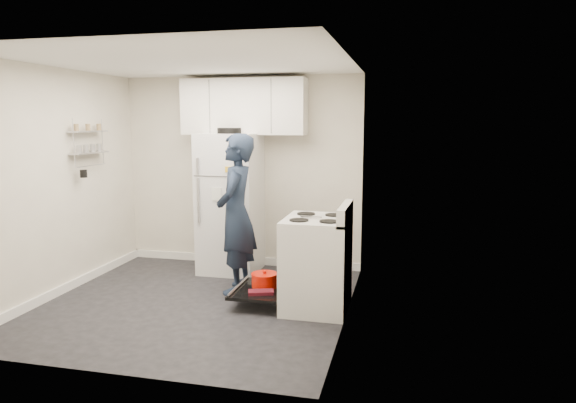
% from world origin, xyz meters
% --- Properties ---
extents(room, '(3.21, 3.21, 2.51)m').
position_xyz_m(room, '(-0.03, 0.03, 1.21)').
color(room, black).
rests_on(room, ground).
extents(electric_range, '(0.66, 0.76, 1.10)m').
position_xyz_m(electric_range, '(1.26, 0.15, 0.47)').
color(electric_range, silver).
rests_on(electric_range, ground).
extents(open_oven_door, '(0.55, 0.72, 0.22)m').
position_xyz_m(open_oven_door, '(0.68, 0.18, 0.19)').
color(open_oven_door, black).
rests_on(open_oven_door, ground).
extents(refrigerator, '(0.72, 0.74, 1.84)m').
position_xyz_m(refrigerator, '(-0.04, 1.25, 0.89)').
color(refrigerator, silver).
rests_on(refrigerator, ground).
extents(upper_cabinets, '(1.60, 0.33, 0.70)m').
position_xyz_m(upper_cabinets, '(0.10, 1.43, 2.10)').
color(upper_cabinets, silver).
rests_on(upper_cabinets, room).
extents(wall_shelf_rack, '(0.14, 0.60, 0.61)m').
position_xyz_m(wall_shelf_rack, '(-1.52, 0.49, 1.68)').
color(wall_shelf_rack, '#B2B2B7').
rests_on(wall_shelf_rack, room).
extents(person, '(0.48, 0.68, 1.79)m').
position_xyz_m(person, '(0.30, 0.48, 0.89)').
color(person, '#182236').
rests_on(person, ground).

